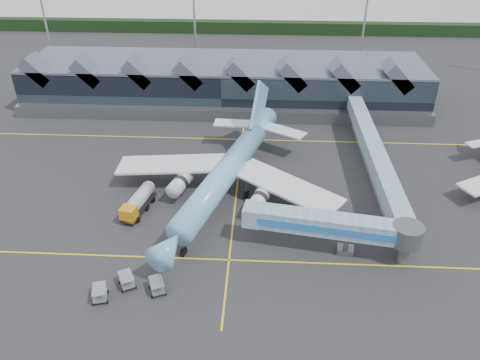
{
  "coord_description": "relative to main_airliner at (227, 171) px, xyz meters",
  "views": [
    {
      "loc": [
        4.04,
        -55.78,
        42.49
      ],
      "look_at": [
        0.81,
        4.51,
        5.0
      ],
      "focal_mm": 35.0,
      "sensor_mm": 36.0,
      "label": 1
    }
  ],
  "objects": [
    {
      "name": "ground",
      "position": [
        1.48,
        -8.47,
        -4.2
      ],
      "size": [
        260.0,
        260.0,
        0.0
      ],
      "primitive_type": "plane",
      "color": "#262628",
      "rests_on": "ground"
    },
    {
      "name": "taxi_stripes",
      "position": [
        1.48,
        1.53,
        -4.2
      ],
      "size": [
        120.0,
        60.0,
        0.01
      ],
      "color": "yellow",
      "rests_on": "ground"
    },
    {
      "name": "tree_line_far",
      "position": [
        1.48,
        101.53,
        -2.2
      ],
      "size": [
        260.0,
        4.0,
        4.0
      ],
      "primitive_type": "cube",
      "color": "black",
      "rests_on": "ground"
    },
    {
      "name": "terminal",
      "position": [
        -3.59,
        38.88,
        0.68
      ],
      "size": [
        90.0,
        22.25,
        12.52
      ],
      "color": "black",
      "rests_on": "ground"
    },
    {
      "name": "light_masts",
      "position": [
        22.48,
        54.33,
        8.29
      ],
      "size": [
        132.4,
        42.56,
        22.45
      ],
      "color": "#94989C",
      "rests_on": "ground"
    },
    {
      "name": "main_airliner",
      "position": [
        0.0,
        0.0,
        0.0
      ],
      "size": [
        37.03,
        43.57,
        14.3
      ],
      "rotation": [
        0.0,
        0.0,
        -0.3
      ],
      "color": "#5F95C1",
      "rests_on": "ground"
    },
    {
      "name": "jet_bridge",
      "position": [
        16.36,
        -13.91,
        -0.02
      ],
      "size": [
        23.72,
        7.11,
        5.88
      ],
      "rotation": [
        0.0,
        0.0,
        -0.17
      ],
      "color": "#729FBF",
      "rests_on": "ground"
    },
    {
      "name": "fuel_truck",
      "position": [
        -13.29,
        -5.55,
        -2.51
      ],
      "size": [
        3.94,
        9.09,
        3.03
      ],
      "rotation": [
        0.0,
        0.0,
        -0.21
      ],
      "color": "black",
      "rests_on": "ground"
    },
    {
      "name": "baggage_carts",
      "position": [
        -10.53,
        -23.01,
        -3.22
      ],
      "size": [
        8.97,
        5.22,
        1.74
      ],
      "rotation": [
        0.0,
        0.0,
        0.4
      ],
      "color": "#95989D",
      "rests_on": "ground"
    }
  ]
}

